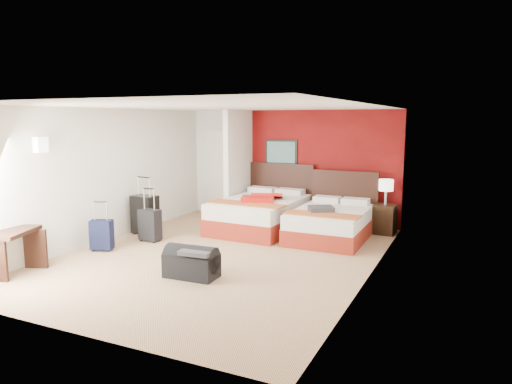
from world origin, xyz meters
The scene contains 17 objects.
ground centered at (0.00, 0.00, 0.00)m, with size 6.50×6.50×0.00m, color tan.
room_walls centered at (-1.40, 1.42, 1.26)m, with size 5.02×6.52×2.50m.
red_accent_panel centered at (0.75, 3.23, 1.25)m, with size 3.50×0.04×2.50m, color maroon.
partition_wall centered at (-1.00, 2.61, 1.25)m, with size 0.12×1.20×2.50m, color silver.
entry_door centered at (-1.75, 3.20, 1.02)m, with size 0.82×0.06×2.05m, color silver.
bed_left centered at (-0.18, 1.98, 0.33)m, with size 1.52×2.18×0.65m, color white.
bed_right centered at (1.36, 1.87, 0.29)m, with size 1.35×1.93×0.58m, color white.
red_suitcase_open centered at (-0.08, 1.88, 0.71)m, with size 0.64×0.89×0.11m, color #B4140F.
jacket_bundle centered at (1.26, 1.57, 0.63)m, with size 0.44×0.36×0.11m, color #3B3B40.
nightstand centered at (2.24, 2.75, 0.30)m, with size 0.42×0.42×0.59m, color black.
table_lamp centered at (2.24, 2.75, 0.85)m, with size 0.29×0.29×0.51m, color white.
suitcase_black centered at (-2.11, 0.65, 0.38)m, with size 0.51×0.32×0.76m, color black.
suitcase_charcoal centered at (-1.69, 0.27, 0.29)m, with size 0.39×0.24×0.58m, color black.
suitcase_navy centered at (-2.06, -0.62, 0.26)m, with size 0.37×0.23×0.52m, color black.
duffel_bag centered at (0.14, -1.15, 0.20)m, with size 0.77×0.41×0.39m, color black.
jacket_draped centered at (0.29, -1.20, 0.42)m, with size 0.47×0.39×0.06m, color #393A3F.
desk centered at (-2.29, -2.15, 0.34)m, with size 0.41×0.81×0.68m, color black.
Camera 1 is at (3.79, -6.75, 2.30)m, focal length 32.90 mm.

